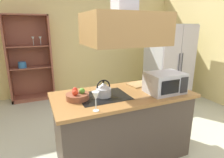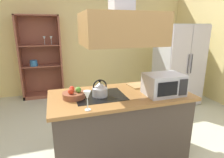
{
  "view_description": "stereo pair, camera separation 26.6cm",
  "coord_description": "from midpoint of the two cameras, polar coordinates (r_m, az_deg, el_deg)",
  "views": [
    {
      "loc": [
        -0.91,
        -1.98,
        1.72
      ],
      "look_at": [
        0.11,
        0.37,
        1.0
      ],
      "focal_mm": 30.02,
      "sensor_mm": 36.0,
      "label": 1
    },
    {
      "loc": [
        -0.66,
        -2.07,
        1.72
      ],
      "look_at": [
        0.11,
        0.37,
        1.0
      ],
      "focal_mm": 30.02,
      "sensor_mm": 36.0,
      "label": 2
    }
  ],
  "objects": [
    {
      "name": "refrigerator",
      "position": [
        4.54,
        15.19,
        4.61
      ],
      "size": [
        0.9,
        0.78,
        1.77
      ],
      "color": "#B6BCBC",
      "rests_on": "ground"
    },
    {
      "name": "wine_glass_on_counter",
      "position": [
        1.87,
        -9.09,
        -5.46
      ],
      "size": [
        0.08,
        0.08,
        0.21
      ],
      "color": "silver",
      "rests_on": "kitchen_island"
    },
    {
      "name": "range_hood",
      "position": [
        2.23,
        0.17,
        17.6
      ],
      "size": [
        0.9,
        0.7,
        1.19
      ],
      "color": "#AB7F47"
    },
    {
      "name": "wall_back",
      "position": [
        5.1,
        -14.81,
        11.07
      ],
      "size": [
        6.0,
        0.12,
        2.7
      ],
      "primitive_type": "cube",
      "color": "#E8D284",
      "rests_on": "ground"
    },
    {
      "name": "ground_plane",
      "position": [
        2.77,
        -1.97,
        -22.66
      ],
      "size": [
        7.8,
        7.8,
        0.0
      ],
      "primitive_type": "plane",
      "color": "beige"
    },
    {
      "name": "microwave",
      "position": [
        2.44,
        12.84,
        -1.17
      ],
      "size": [
        0.46,
        0.35,
        0.26
      ],
      "color": "#B7BABF",
      "rests_on": "kitchen_island"
    },
    {
      "name": "dish_cabinet",
      "position": [
        4.89,
        -25.1,
        4.39
      ],
      "size": [
        0.97,
        0.4,
        1.98
      ],
      "color": "brown",
      "rests_on": "ground"
    },
    {
      "name": "kitchen_island",
      "position": [
        2.57,
        0.14,
        -13.85
      ],
      "size": [
        1.76,
        0.85,
        0.9
      ],
      "color": "#4B3F35",
      "rests_on": "ground"
    },
    {
      "name": "cutting_board",
      "position": [
        2.74,
        5.78,
        -1.58
      ],
      "size": [
        0.37,
        0.29,
        0.02
      ],
      "primitive_type": "cube",
      "rotation": [
        0.0,
        0.0,
        0.15
      ],
      "color": "#AB854E",
      "rests_on": "kitchen_island"
    },
    {
      "name": "kettle",
      "position": [
        2.26,
        -5.99,
        -3.27
      ],
      "size": [
        0.19,
        0.19,
        0.21
      ],
      "color": "silver",
      "rests_on": "kitchen_island"
    },
    {
      "name": "fruit_bowl",
      "position": [
        2.24,
        -13.81,
        -5.03
      ],
      "size": [
        0.27,
        0.27,
        0.13
      ],
      "color": "brown",
      "rests_on": "kitchen_island"
    }
  ]
}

